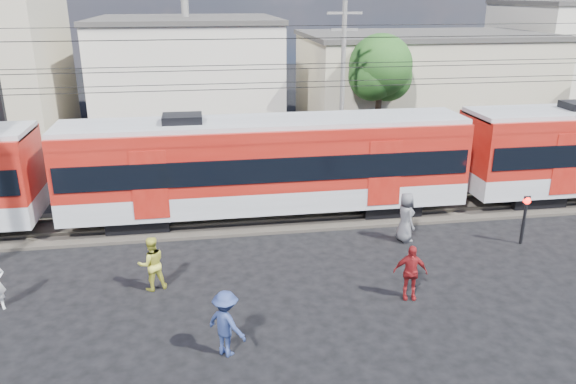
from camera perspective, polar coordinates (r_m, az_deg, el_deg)
name	(u,v)px	position (r m, az deg, el deg)	size (l,w,h in m)	color
ground	(263,328)	(16.19, -2.60, -13.59)	(120.00, 120.00, 0.00)	black
track_bed	(240,219)	(23.25, -4.90, -2.71)	(70.00, 3.40, 0.12)	#2D2823
rail_near	(241,223)	(22.51, -4.76, -3.14)	(70.00, 0.12, 0.12)	#59544C
rail_far	(239,209)	(23.90, -5.05, -1.77)	(70.00, 0.12, 0.12)	#59544C
commuter_train	(271,163)	(22.59, -1.71, 2.99)	(50.30, 3.08, 4.17)	black
building_midwest	(189,71)	(40.81, -10.06, 11.98)	(12.24, 12.24, 7.30)	beige
building_mideast	(421,79)	(40.93, 13.39, 11.07)	(16.32, 10.20, 6.30)	tan
building_east	(571,55)	(51.08, 26.78, 12.29)	(10.20, 10.20, 8.30)	beige
utility_pole_mid	(343,81)	(29.74, 5.56, 11.15)	(1.80, 0.24, 8.50)	slate
tree_near	(383,70)	(33.57, 9.62, 12.15)	(3.82, 3.64, 6.72)	#382619
pedestrian_b	(152,264)	(18.14, -13.69, -7.08)	(0.86, 0.67, 1.77)	gold
pedestrian_c	(226,324)	(14.76, -6.32, -13.14)	(1.17, 0.67, 1.81)	navy
pedestrian_d	(410,272)	(17.53, 12.31, -7.96)	(1.03, 0.43, 1.75)	maroon
pedestrian_e	(406,217)	(21.40, 11.87, -2.52)	(0.93, 0.61, 1.90)	#4E4F53
crossing_signal	(525,211)	(22.33, 22.97, -1.79)	(0.27, 0.27, 1.88)	black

